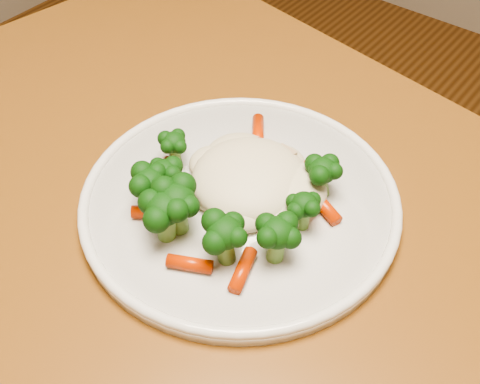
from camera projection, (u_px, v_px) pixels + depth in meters
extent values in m
plane|color=brown|center=(239.00, 328.00, 1.33)|extent=(3.00, 3.00, 0.00)
cube|color=brown|center=(247.00, 330.00, 0.50)|extent=(1.20, 0.90, 0.04)
cube|color=brown|center=(190.00, 176.00, 1.16)|extent=(0.07, 0.07, 0.71)
cylinder|color=white|center=(240.00, 202.00, 0.56)|extent=(0.30, 0.30, 0.01)
ellipsoid|color=beige|center=(250.00, 170.00, 0.55)|extent=(0.13, 0.11, 0.05)
ellipsoid|color=black|center=(150.00, 191.00, 0.54)|extent=(0.04, 0.04, 0.04)
ellipsoid|color=black|center=(165.00, 219.00, 0.51)|extent=(0.05, 0.05, 0.05)
ellipsoid|color=black|center=(225.00, 243.00, 0.49)|extent=(0.05, 0.05, 0.04)
ellipsoid|color=black|center=(276.00, 242.00, 0.49)|extent=(0.05, 0.05, 0.04)
ellipsoid|color=black|center=(303.00, 212.00, 0.52)|extent=(0.04, 0.04, 0.04)
ellipsoid|color=black|center=(322.00, 179.00, 0.55)|extent=(0.04, 0.04, 0.04)
ellipsoid|color=black|center=(175.00, 150.00, 0.58)|extent=(0.04, 0.04, 0.03)
ellipsoid|color=black|center=(165.00, 180.00, 0.55)|extent=(0.04, 0.04, 0.04)
ellipsoid|color=black|center=(177.00, 211.00, 0.52)|extent=(0.05, 0.05, 0.05)
cylinder|color=red|center=(258.00, 134.00, 0.61)|extent=(0.04, 0.05, 0.01)
cylinder|color=red|center=(289.00, 166.00, 0.58)|extent=(0.04, 0.03, 0.01)
cylinder|color=red|center=(321.00, 203.00, 0.55)|extent=(0.05, 0.03, 0.01)
cylinder|color=red|center=(161.00, 175.00, 0.57)|extent=(0.03, 0.04, 0.01)
cylinder|color=red|center=(156.00, 212.00, 0.54)|extent=(0.04, 0.04, 0.01)
cylinder|color=red|center=(190.00, 264.00, 0.50)|extent=(0.04, 0.03, 0.01)
cylinder|color=red|center=(243.00, 270.00, 0.49)|extent=(0.02, 0.04, 0.01)
cylinder|color=red|center=(274.00, 189.00, 0.54)|extent=(0.02, 0.05, 0.01)
cylinder|color=red|center=(247.00, 156.00, 0.57)|extent=(0.02, 0.05, 0.01)
ellipsoid|color=brown|center=(260.00, 179.00, 0.55)|extent=(0.03, 0.03, 0.02)
ellipsoid|color=brown|center=(266.00, 193.00, 0.54)|extent=(0.02, 0.02, 0.02)
ellipsoid|color=brown|center=(221.00, 172.00, 0.55)|extent=(0.02, 0.02, 0.01)
cube|color=tan|center=(259.00, 155.00, 0.57)|extent=(0.03, 0.03, 0.01)
cube|color=tan|center=(284.00, 155.00, 0.57)|extent=(0.02, 0.02, 0.01)
cube|color=tan|center=(240.00, 152.00, 0.58)|extent=(0.02, 0.02, 0.01)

